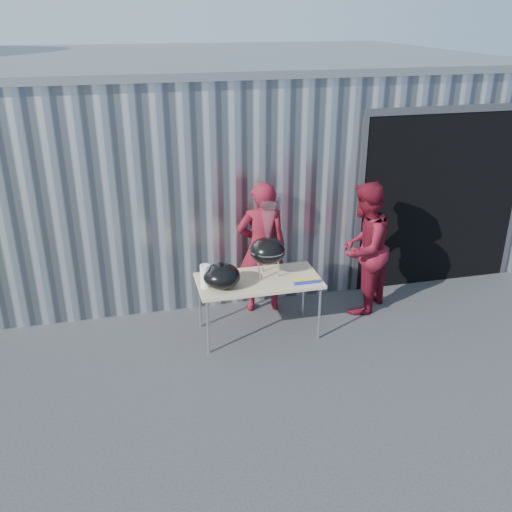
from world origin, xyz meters
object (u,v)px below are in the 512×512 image
object	(u,v)px
person_bystander	(364,248)
folding_table	(259,282)
person_cook	(262,248)
kettle_grill	(268,244)

from	to	relation	value
person_bystander	folding_table	bearing A→B (deg)	-31.09
folding_table	person_bystander	world-z (taller)	person_bystander
folding_table	person_cook	world-z (taller)	person_cook
kettle_grill	folding_table	bearing A→B (deg)	-152.45
person_cook	folding_table	bearing A→B (deg)	77.44
folding_table	kettle_grill	size ratio (longest dim) A/B	1.60
kettle_grill	person_cook	size ratio (longest dim) A/B	0.52
person_cook	kettle_grill	bearing A→B (deg)	88.10
folding_table	kettle_grill	bearing A→B (deg)	27.55
kettle_grill	person_bystander	bearing A→B (deg)	9.22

